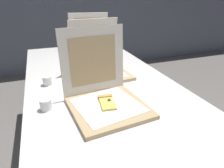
% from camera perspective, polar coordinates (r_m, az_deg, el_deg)
% --- Properties ---
extents(table, '(0.98, 2.21, 0.74)m').
position_cam_1_polar(table, '(1.39, -3.12, -1.31)').
color(table, silver).
rests_on(table, ground).
extents(pizza_box_front, '(0.42, 0.45, 0.40)m').
position_cam_1_polar(pizza_box_front, '(1.08, -2.08, -3.50)').
color(pizza_box_front, tan).
rests_on(pizza_box_front, table).
extents(pizza_box_middle, '(0.42, 0.42, 0.40)m').
position_cam_1_polar(pizza_box_middle, '(1.50, -3.71, 4.92)').
color(pizza_box_middle, tan).
rests_on(pizza_box_middle, table).
extents(pizza_box_back, '(0.43, 0.44, 0.39)m').
position_cam_1_polar(pizza_box_back, '(2.02, -6.24, 10.09)').
color(pizza_box_back, tan).
rests_on(pizza_box_back, table).
extents(cup_white_near_center, '(0.06, 0.06, 0.06)m').
position_cam_1_polar(cup_white_near_center, '(1.11, -18.50, -5.60)').
color(cup_white_near_center, white).
rests_on(cup_white_near_center, table).
extents(cup_white_mid, '(0.06, 0.06, 0.06)m').
position_cam_1_polar(cup_white_mid, '(1.40, -18.05, 0.91)').
color(cup_white_mid, white).
rests_on(cup_white_mid, table).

